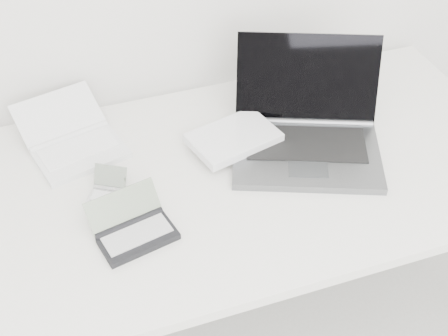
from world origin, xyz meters
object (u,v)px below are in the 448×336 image
object	(u,v)px
desk	(230,186)
palmtop_charcoal	(134,230)
laptop_large	(291,133)
netbook_open_white	(74,142)

from	to	relation	value
desk	palmtop_charcoal	bearing A→B (deg)	-155.15
laptop_large	netbook_open_white	distance (m)	0.59
laptop_large	desk	bearing A→B (deg)	-143.42
netbook_open_white	palmtop_charcoal	xyz separation A→B (m)	(0.08, -0.37, -0.00)
palmtop_charcoal	desk	bearing A→B (deg)	12.60
laptop_large	palmtop_charcoal	bearing A→B (deg)	-137.19
desk	palmtop_charcoal	xyz separation A→B (m)	(-0.29, -0.13, 0.06)
desk	laptop_large	world-z (taller)	laptop_large
desk	laptop_large	distance (m)	0.22
laptop_large	netbook_open_white	xyz separation A→B (m)	(-0.56, 0.18, -0.02)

